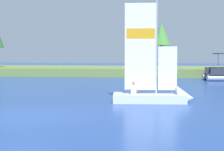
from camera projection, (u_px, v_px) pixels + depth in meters
The scene contains 4 objects.
ground_plane at pixel (28, 117), 12.50m from camera, with size 200.00×200.00×0.00m, color #234793.
shore_bank at pixel (116, 71), 42.48m from camera, with size 80.00×13.36×0.96m, color olive.
shoreline_tree_centre at pixel (161, 34), 45.59m from camera, with size 2.86×2.86×6.35m.
sailboat at pixel (162, 94), 16.44m from camera, with size 4.34×1.84×5.91m.
Camera 1 is at (4.96, -11.83, 2.43)m, focal length 49.84 mm.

